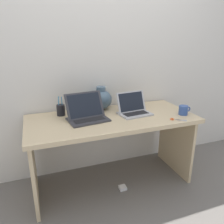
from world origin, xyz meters
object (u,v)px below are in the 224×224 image
at_px(coffee_mug, 183,110).
at_px(power_brick, 123,188).
at_px(laptop_right, 133,108).
at_px(laptop_left, 87,113).
at_px(pen_cup, 61,110).
at_px(green_vase, 101,99).
at_px(scissors, 175,119).

bearing_deg(coffee_mug, power_brick, 177.90).
relative_size(laptop_right, power_brick, 4.62).
xyz_separation_m(laptop_left, coffee_mug, (0.91, -0.19, -0.02)).
bearing_deg(pen_cup, laptop_right, -15.79).
xyz_separation_m(laptop_left, pen_cup, (-0.21, 0.19, -0.01)).
xyz_separation_m(green_vase, scissors, (0.54, -0.55, -0.10)).
height_order(laptop_left, scissors, laptop_left).
relative_size(laptop_left, scissors, 2.82).
bearing_deg(green_vase, laptop_right, -45.70).
bearing_deg(scissors, laptop_left, 158.95).
height_order(laptop_left, power_brick, laptop_left).
height_order(green_vase, power_brick, green_vase).
relative_size(laptop_left, green_vase, 1.62).
relative_size(green_vase, power_brick, 3.37).
xyz_separation_m(green_vase, coffee_mug, (0.70, -0.45, -0.06)).
bearing_deg(green_vase, coffee_mug, -32.82).
xyz_separation_m(green_vase, pen_cup, (-0.43, -0.06, -0.05)).
bearing_deg(green_vase, laptop_left, -130.54).
bearing_deg(green_vase, power_brick, -79.56).
xyz_separation_m(laptop_right, power_brick, (-0.17, -0.17, -0.76)).
bearing_deg(coffee_mug, green_vase, 147.18).
distance_m(green_vase, pen_cup, 0.43).
relative_size(laptop_left, pen_cup, 2.05).
bearing_deg(pen_cup, green_vase, 8.65).
bearing_deg(laptop_right, pen_cup, 164.21).
distance_m(laptop_left, laptop_right, 0.47).
height_order(coffee_mug, scissors, coffee_mug).
distance_m(laptop_left, pen_cup, 0.28).
bearing_deg(pen_cup, power_brick, -35.67).
xyz_separation_m(scissors, power_brick, (-0.46, 0.12, -0.71)).
bearing_deg(laptop_right, scissors, -45.38).
bearing_deg(laptop_right, coffee_mug, -23.43).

